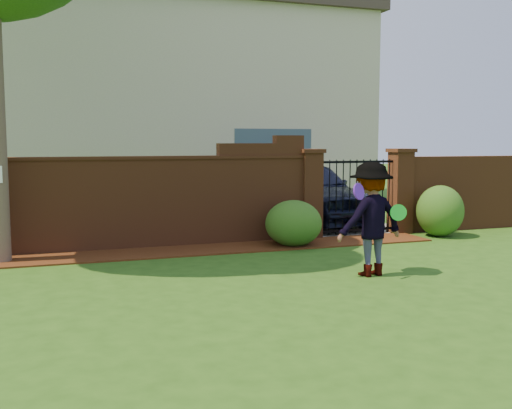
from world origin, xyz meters
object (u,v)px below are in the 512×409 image
object	(u,v)px
car	(310,192)
man	(372,219)
frisbee_purple	(359,192)
frisbee_green	(398,212)

from	to	relation	value
car	man	bearing A→B (deg)	-114.49
man	frisbee_purple	xyz separation A→B (m)	(-0.38, -0.26, 0.45)
frisbee_purple	frisbee_green	xyz separation A→B (m)	(0.71, 0.06, -0.34)
car	man	world-z (taller)	man
frisbee_purple	car	bearing A→B (deg)	72.10
frisbee_purple	frisbee_green	distance (m)	0.79
car	frisbee_purple	size ratio (longest dim) A/B	18.82
car	frisbee_green	bearing A→B (deg)	-110.82
car	frisbee_green	xyz separation A→B (m)	(-1.16, -5.71, 0.18)
frisbee_green	frisbee_purple	bearing A→B (deg)	-175.03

